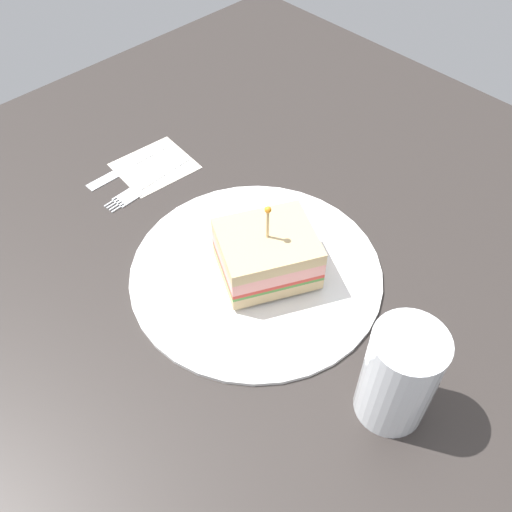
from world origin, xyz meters
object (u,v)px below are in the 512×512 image
(drink_glass, at_px, (398,379))
(fork, at_px, (140,189))
(plate, at_px, (256,270))
(sandwich_half_center, at_px, (267,254))
(napkin, at_px, (155,166))
(knife, at_px, (124,169))

(drink_glass, height_order, fork, drink_glass)
(plate, relative_size, drink_glass, 2.54)
(sandwich_half_center, xyz_separation_m, napkin, (-0.24, 0.02, -0.04))
(plate, xyz_separation_m, knife, (-0.25, -0.00, -0.00))
(fork, height_order, knife, same)
(sandwich_half_center, distance_m, napkin, 0.24)
(plate, bearing_deg, napkin, 172.34)
(fork, bearing_deg, drink_glass, -1.53)
(plate, distance_m, sandwich_half_center, 0.03)
(sandwich_half_center, bearing_deg, knife, -177.94)
(napkin, relative_size, knife, 0.76)
(plate, height_order, napkin, plate)
(drink_glass, distance_m, knife, 0.46)
(plate, bearing_deg, drink_glass, -6.25)
(sandwich_half_center, xyz_separation_m, fork, (-0.21, -0.02, -0.03))
(fork, bearing_deg, plate, 3.16)
(sandwich_half_center, bearing_deg, drink_glass, -8.54)
(knife, bearing_deg, napkin, 56.19)
(sandwich_half_center, height_order, fork, sandwich_half_center)
(napkin, xyz_separation_m, knife, (-0.02, -0.03, 0.00))
(drink_glass, bearing_deg, fork, 178.47)
(drink_glass, bearing_deg, plate, 173.75)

